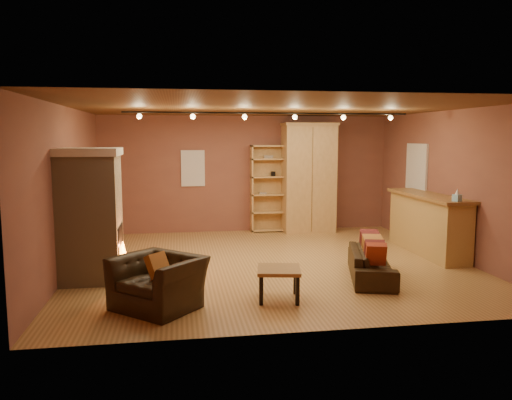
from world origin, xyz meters
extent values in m
plane|color=olive|center=(0.00, 0.00, 0.00)|extent=(7.00, 7.00, 0.00)
plane|color=brown|center=(0.00, 0.00, 2.80)|extent=(7.00, 7.00, 0.00)
cube|color=brown|center=(0.00, 3.25, 1.40)|extent=(7.00, 0.02, 2.80)
cube|color=brown|center=(-3.50, 0.00, 1.40)|extent=(0.02, 6.50, 2.80)
cube|color=brown|center=(3.50, 0.00, 1.40)|extent=(0.02, 6.50, 2.80)
cube|color=tan|center=(-3.05, -0.60, 1.00)|extent=(0.90, 0.90, 2.00)
cube|color=beige|center=(-3.05, -0.60, 2.06)|extent=(0.98, 0.98, 0.12)
cube|color=black|center=(-2.64, -0.60, 0.60)|extent=(0.10, 0.65, 0.55)
cone|color=orange|center=(-2.58, -0.60, 0.48)|extent=(0.10, 0.10, 0.22)
cube|color=silver|center=(-1.30, 3.23, 1.55)|extent=(0.56, 0.04, 0.86)
cube|color=tan|center=(0.50, 3.23, 1.05)|extent=(0.86, 0.04, 2.10)
cube|color=tan|center=(0.10, 3.08, 1.05)|extent=(0.04, 0.33, 2.10)
cube|color=tan|center=(0.91, 3.08, 1.05)|extent=(0.04, 0.33, 2.10)
cube|color=gray|center=(0.36, 3.08, 0.93)|extent=(0.18, 0.12, 0.05)
cube|color=black|center=(0.62, 3.08, 1.40)|extent=(0.10, 0.10, 0.12)
cube|color=tan|center=(0.50, 3.08, 0.04)|extent=(0.86, 0.33, 0.04)
cube|color=tan|center=(0.50, 3.08, 0.48)|extent=(0.86, 0.33, 0.04)
cube|color=tan|center=(0.50, 3.08, 0.91)|extent=(0.86, 0.33, 0.03)
cube|color=tan|center=(0.50, 3.08, 1.34)|extent=(0.86, 0.33, 0.04)
cube|color=tan|center=(0.50, 3.08, 1.76)|extent=(0.86, 0.33, 0.04)
cube|color=tan|center=(0.50, 3.08, 2.08)|extent=(0.86, 0.33, 0.04)
cube|color=tan|center=(1.46, 2.92, 1.28)|extent=(1.23, 0.67, 2.56)
cube|color=olive|center=(1.46, 2.59, 1.28)|extent=(0.02, 0.01, 2.46)
cube|color=tan|center=(1.46, 2.92, 2.59)|extent=(1.29, 0.73, 0.06)
cube|color=tan|center=(3.20, 0.30, 0.56)|extent=(0.53, 2.34, 1.12)
cube|color=olive|center=(3.20, 0.30, 1.15)|extent=(0.65, 2.46, 0.06)
cube|color=#8CC6E0|center=(3.15, -0.77, 1.24)|extent=(0.17, 0.17, 0.13)
cone|color=white|center=(3.15, -0.77, 1.35)|extent=(0.08, 0.08, 0.10)
cube|color=silver|center=(3.47, 1.40, 1.65)|extent=(0.05, 0.90, 1.00)
imported|color=black|center=(1.42, -1.24, 0.32)|extent=(0.92, 1.73, 0.65)
cube|color=#A63A21|center=(1.27, -1.77, 0.54)|extent=(0.35, 0.30, 0.36)
cube|color=maroon|center=(1.33, -1.56, 0.54)|extent=(0.35, 0.30, 0.36)
cube|color=#B66F2E|center=(1.39, -1.34, 0.54)|extent=(0.35, 0.30, 0.36)
cube|color=#B66F2E|center=(1.45, -1.13, 0.54)|extent=(0.35, 0.30, 0.36)
cube|color=maroon|center=(1.51, -0.92, 0.54)|extent=(0.35, 0.30, 0.36)
cube|color=maroon|center=(1.57, -0.71, 0.54)|extent=(0.35, 0.30, 0.36)
imported|color=black|center=(-1.95, -2.12, 0.47)|extent=(1.27, 1.24, 0.94)
cube|color=#B66F2E|center=(-1.95, -2.12, 0.59)|extent=(0.37, 0.38, 0.34)
cube|color=olive|center=(-0.28, -2.03, 0.43)|extent=(0.69, 0.69, 0.05)
cube|color=black|center=(-0.53, -2.28, 0.20)|extent=(0.05, 0.05, 0.40)
cube|color=black|center=(-0.03, -2.28, 0.20)|extent=(0.05, 0.05, 0.40)
cube|color=black|center=(-0.53, -1.78, 0.20)|extent=(0.05, 0.05, 0.40)
cube|color=black|center=(-0.03, -1.78, 0.20)|extent=(0.05, 0.05, 0.40)
cylinder|color=black|center=(0.00, 0.20, 2.72)|extent=(5.20, 0.03, 0.03)
sphere|color=#FFD88C|center=(-2.30, 0.20, 2.65)|extent=(0.09, 0.09, 0.09)
sphere|color=#FFD88C|center=(-1.38, 0.20, 2.65)|extent=(0.09, 0.09, 0.09)
sphere|color=#FFD88C|center=(-0.46, 0.20, 2.65)|extent=(0.09, 0.09, 0.09)
sphere|color=#FFD88C|center=(0.46, 0.20, 2.65)|extent=(0.09, 0.09, 0.09)
sphere|color=#FFD88C|center=(1.38, 0.20, 2.65)|extent=(0.09, 0.09, 0.09)
sphere|color=#FFD88C|center=(2.30, 0.20, 2.65)|extent=(0.09, 0.09, 0.09)
camera|label=1|loc=(-1.67, -8.75, 2.29)|focal=35.00mm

